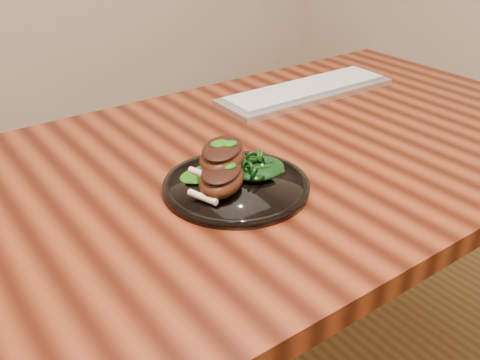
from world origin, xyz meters
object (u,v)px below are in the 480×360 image
desk (237,199)px  keyboard (307,91)px  plate (236,185)px  lamb_chop_front (221,178)px  greens_heap (258,165)px

desk → keyboard: size_ratio=3.42×
keyboard → plate: bearing=-146.0°
desk → lamb_chop_front: (-0.10, -0.10, 0.12)m
greens_heap → desk: bearing=80.0°
desk → keyboard: bearing=28.9°
desk → keyboard: 0.41m
desk → greens_heap: greens_heap is taller
greens_heap → keyboard: greens_heap is taller
desk → greens_heap: 0.14m
lamb_chop_front → greens_heap: (0.09, 0.01, -0.01)m
keyboard → greens_heap: bearing=-143.1°
plate → desk: bearing=53.6°
desk → keyboard: (0.35, 0.20, 0.09)m
desk → greens_heap: (-0.01, -0.08, 0.11)m
desk → plate: size_ratio=6.41×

